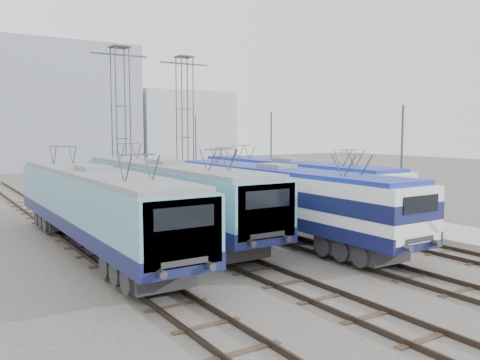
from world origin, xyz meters
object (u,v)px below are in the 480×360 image
object	(u,v)px
locomotive_far_left	(96,203)
mast_front	(401,170)
catenary_tower_west	(121,117)
mast_mid	(271,159)
locomotive_far_right	(290,182)
locomotive_center_right	(278,194)
mast_rear	(196,153)
catenary_tower_east	(185,119)
locomotive_center_left	(168,192)

from	to	relation	value
locomotive_far_left	mast_front	size ratio (longest dim) A/B	2.67
catenary_tower_west	mast_front	distance (m)	22.00
locomotive_far_left	mast_mid	distance (m)	17.13
locomotive_far_right	locomotive_center_right	bearing A→B (deg)	-133.69
locomotive_far_left	mast_rear	distance (m)	24.86
mast_front	catenary_tower_east	bearing A→B (deg)	95.45
locomotive_far_left	mast_front	xyz separation A→B (m)	(15.35, -4.48, 1.18)
locomotive_center_left	catenary_tower_west	bearing A→B (deg)	80.54
locomotive_far_left	catenary_tower_east	xyz separation A→B (m)	(13.25, 17.52, 4.32)
locomotive_center_right	catenary_tower_west	xyz separation A→B (m)	(-2.25, 17.40, 4.34)
mast_front	mast_mid	xyz separation A→B (m)	(0.00, 12.00, 0.00)
locomotive_far_left	locomotive_center_left	xyz separation A→B (m)	(4.50, 2.01, 0.02)
locomotive_center_left	mast_front	distance (m)	12.70
mast_rear	catenary_tower_west	bearing A→B (deg)	-155.06
locomotive_center_left	mast_front	xyz separation A→B (m)	(10.85, -6.49, 1.16)
locomotive_far_left	mast_rear	bearing A→B (deg)	51.82
catenary_tower_west	mast_rear	xyz separation A→B (m)	(8.60, 4.00, -3.14)
locomotive_center_left	catenary_tower_east	xyz separation A→B (m)	(8.75, 15.51, 4.30)
locomotive_far_right	mast_rear	size ratio (longest dim) A/B	2.55
locomotive_far_left	mast_mid	world-z (taller)	mast_mid
mast_rear	mast_front	bearing A→B (deg)	-90.00
locomotive_far_left	catenary_tower_east	distance (m)	22.39
catenary_tower_east	mast_mid	xyz separation A→B (m)	(2.10, -10.00, -3.14)
locomotive_center_left	locomotive_center_right	bearing A→B (deg)	-40.82
mast_mid	mast_rear	size ratio (longest dim) A/B	1.00
catenary_tower_west	mast_rear	size ratio (longest dim) A/B	1.71
locomotive_center_right	catenary_tower_west	world-z (taller)	catenary_tower_west
catenary_tower_east	mast_rear	distance (m)	4.28
mast_mid	mast_rear	distance (m)	12.00
mast_front	mast_rear	bearing A→B (deg)	90.00
locomotive_center_right	locomotive_far_right	distance (m)	6.52
locomotive_far_left	locomotive_center_right	xyz separation A→B (m)	(9.00, -1.88, -0.02)
locomotive_far_right	catenary_tower_east	distance (m)	15.32
catenary_tower_west	mast_mid	bearing A→B (deg)	-42.93
locomotive_far_right	catenary_tower_east	bearing A→B (deg)	90.98
mast_mid	mast_front	bearing A→B (deg)	-90.00
locomotive_far_left	catenary_tower_west	distance (m)	17.47
locomotive_center_left	mast_front	bearing A→B (deg)	-30.89
locomotive_far_left	mast_front	bearing A→B (deg)	-16.27
catenary_tower_east	mast_front	distance (m)	22.32
catenary_tower_east	mast_front	size ratio (longest dim) A/B	1.71
catenary_tower_east	mast_rear	bearing A→B (deg)	43.60
locomotive_center_left	locomotive_far_right	xyz separation A→B (m)	(9.00, 0.82, -0.06)
mast_front	mast_mid	bearing A→B (deg)	90.00
locomotive_far_right	catenary_tower_west	bearing A→B (deg)	118.02
catenary_tower_east	mast_mid	size ratio (longest dim) A/B	1.71
locomotive_far_right	mast_mid	xyz separation A→B (m)	(1.85, 4.69, 1.22)
locomotive_far_right	catenary_tower_east	xyz separation A→B (m)	(-0.25, 14.69, 4.36)
locomotive_center_right	catenary_tower_west	size ratio (longest dim) A/B	1.50
locomotive_center_left	catenary_tower_west	distance (m)	14.36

